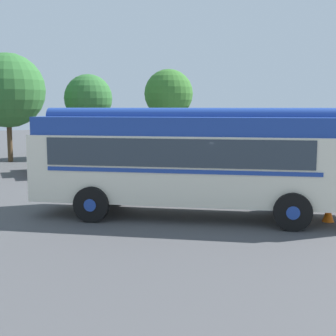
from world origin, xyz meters
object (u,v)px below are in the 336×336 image
(car_mid_right, at_px, (138,152))
(car_near_left, at_px, (49,158))
(car_mid_left, at_px, (97,156))
(traffic_cone, at_px, (328,213))
(box_van, at_px, (182,141))
(vintage_bus, at_px, (191,158))

(car_mid_right, bearing_deg, car_near_left, -172.52)
(car_mid_left, height_order, traffic_cone, car_mid_left)
(car_mid_left, distance_m, car_mid_right, 3.11)
(box_van, bearing_deg, car_mid_right, -178.94)
(vintage_bus, relative_size, traffic_cone, 17.06)
(vintage_bus, height_order, car_mid_right, vintage_bus)
(car_mid_left, xyz_separation_m, box_van, (6.03, 1.02, 0.52))
(car_mid_right, distance_m, traffic_cone, 15.37)
(vintage_bus, height_order, traffic_cone, vintage_bus)
(car_mid_left, bearing_deg, box_van, 9.64)
(vintage_bus, relative_size, car_mid_left, 2.16)
(car_mid_right, distance_m, box_van, 3.11)
(car_near_left, xyz_separation_m, car_mid_left, (2.57, -0.24, 0.00))
(vintage_bus, relative_size, car_mid_right, 2.20)
(car_mid_right, xyz_separation_m, traffic_cone, (-0.78, -15.34, -0.57))
(car_mid_left, bearing_deg, car_near_left, 174.65)
(car_near_left, relative_size, box_van, 0.75)
(vintage_bus, distance_m, box_van, 14.60)
(box_van, distance_m, traffic_cone, 15.90)
(car_mid_right, xyz_separation_m, box_van, (3.07, 0.06, 0.52))
(vintage_bus, xyz_separation_m, car_near_left, (-1.43, 11.92, -1.05))
(vintage_bus, xyz_separation_m, car_mid_left, (1.14, 11.68, -1.05))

